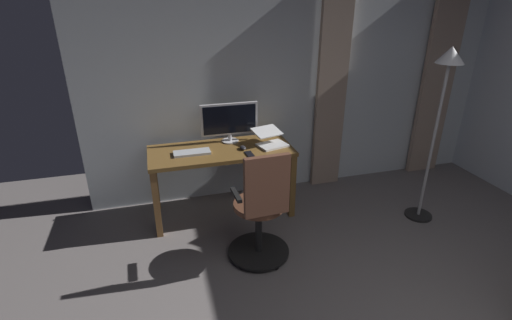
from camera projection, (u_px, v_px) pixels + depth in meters
back_room_partition at (300, 76)px, 4.25m from camera, size 4.82×0.10×2.69m
curtain_left_panel at (438, 80)px, 4.64m from camera, size 0.43×0.06×2.44m
curtain_right_panel at (332, 87)px, 4.29m from camera, size 0.36×0.06×2.44m
desk at (221, 158)px, 3.88m from camera, size 1.46×0.62×0.74m
office_chair at (261, 212)px, 3.20m from camera, size 0.56×0.56×1.07m
computer_monitor at (229, 120)px, 3.95m from camera, size 0.61×0.18×0.42m
computer_keyboard at (192, 153)px, 3.72m from camera, size 0.36×0.15×0.02m
laptop at (270, 140)px, 3.93m from camera, size 0.36×0.39×0.16m
computer_mouse at (243, 148)px, 3.82m from camera, size 0.06×0.10×0.04m
cell_phone_face_up at (249, 154)px, 3.71m from camera, size 0.08×0.15×0.01m
floor_lamp at (443, 93)px, 3.51m from camera, size 0.28×0.28×1.77m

